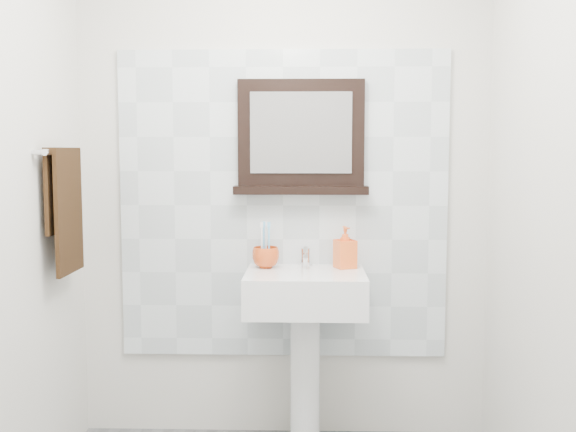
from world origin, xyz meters
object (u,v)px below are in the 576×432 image
at_px(soap_dispenser, 345,247).
at_px(pedestal_sink, 305,311).
at_px(toothbrush_cup, 266,257).
at_px(framed_mirror, 301,140).
at_px(hand_towel, 65,200).

bearing_deg(soap_dispenser, pedestal_sink, -172.07).
xyz_separation_m(pedestal_sink, soap_dispenser, (0.19, 0.10, 0.28)).
relative_size(pedestal_sink, soap_dispenser, 4.82).
xyz_separation_m(pedestal_sink, toothbrush_cup, (-0.19, 0.10, 0.23)).
bearing_deg(pedestal_sink, framed_mirror, 97.02).
bearing_deg(toothbrush_cup, hand_towel, -162.90).
bearing_deg(hand_towel, pedestal_sink, 9.10).
relative_size(toothbrush_cup, framed_mirror, 0.20).
height_order(toothbrush_cup, framed_mirror, framed_mirror).
xyz_separation_m(pedestal_sink, framed_mirror, (-0.02, 0.19, 0.79)).
distance_m(pedestal_sink, framed_mirror, 0.81).
height_order(toothbrush_cup, hand_towel, hand_towel).
xyz_separation_m(toothbrush_cup, soap_dispenser, (0.38, 0.01, 0.05)).
relative_size(soap_dispenser, hand_towel, 0.36).
relative_size(soap_dispenser, framed_mirror, 0.31).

